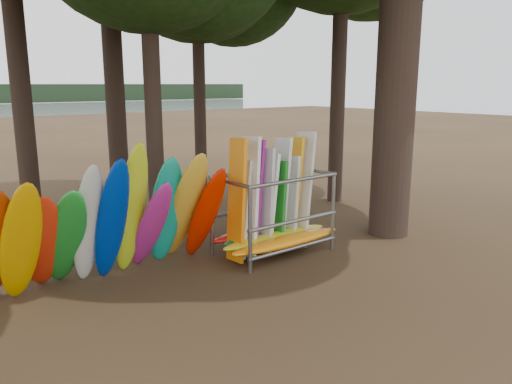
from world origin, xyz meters
TOP-DOWN VIEW (x-y plane):
  - ground at (0.00, 0.00)m, footprint 120.00×120.00m
  - kayak_row at (-3.11, 1.50)m, footprint 5.27×1.97m
  - storage_rack at (0.69, 0.88)m, footprint 3.24×1.59m

SIDE VIEW (x-z plane):
  - ground at x=0.00m, z-range 0.00..0.00m
  - storage_rack at x=0.69m, z-range -0.51..2.39m
  - kayak_row at x=-3.11m, z-range -0.32..2.76m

